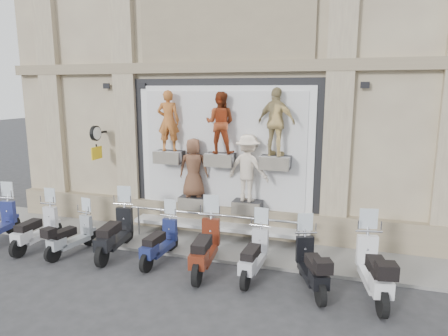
{
  "coord_description": "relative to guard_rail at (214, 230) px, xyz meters",
  "views": [
    {
      "loc": [
        3.36,
        -7.83,
        4.22
      ],
      "look_at": [
        0.33,
        1.9,
        2.23
      ],
      "focal_mm": 32.0,
      "sensor_mm": 36.0,
      "label": 1
    }
  ],
  "objects": [
    {
      "name": "ground",
      "position": [
        0.0,
        -2.0,
        -0.47
      ],
      "size": [
        90.0,
        90.0,
        0.0
      ],
      "primitive_type": "plane",
      "color": "#2F2F31",
      "rests_on": "ground"
    },
    {
      "name": "scooter_f",
      "position": [
        0.3,
        -1.52,
        0.38
      ],
      "size": [
        0.83,
        2.13,
        1.69
      ],
      "primitive_type": null,
      "rotation": [
        0.0,
        0.0,
        0.11
      ],
      "color": "#5A1E0F",
      "rests_on": "ground"
    },
    {
      "name": "clock_sign_bracket",
      "position": [
        -3.9,
        0.47,
        2.34
      ],
      "size": [
        0.1,
        0.8,
        1.02
      ],
      "color": "black",
      "rests_on": "ground"
    },
    {
      "name": "scooter_c",
      "position": [
        -3.38,
        -1.58,
        0.22
      ],
      "size": [
        0.79,
        1.75,
        1.37
      ],
      "primitive_type": null,
      "rotation": [
        0.0,
        0.0,
        -0.18
      ],
      "color": "#90979C",
      "rests_on": "ground"
    },
    {
      "name": "sidewalk",
      "position": [
        0.0,
        0.1,
        -0.43
      ],
      "size": [
        16.0,
        2.2,
        0.08
      ],
      "primitive_type": "cube",
      "color": "gray",
      "rests_on": "ground"
    },
    {
      "name": "scooter_e",
      "position": [
        -0.96,
        -1.34,
        0.26
      ],
      "size": [
        0.62,
        1.81,
        1.45
      ],
      "primitive_type": null,
      "rotation": [
        0.0,
        0.0,
        -0.05
      ],
      "color": "#161F50",
      "rests_on": "ground"
    },
    {
      "name": "shop_vitrine",
      "position": [
        0.12,
        0.74,
        1.96
      ],
      "size": [
        5.6,
        0.96,
        4.3
      ],
      "color": "black",
      "rests_on": "ground"
    },
    {
      "name": "scooter_h",
      "position": [
        2.78,
        -1.68,
        0.29
      ],
      "size": [
        1.18,
        1.93,
        1.51
      ],
      "primitive_type": null,
      "rotation": [
        0.0,
        0.0,
        0.37
      ],
      "color": "black",
      "rests_on": "ground"
    },
    {
      "name": "scooter_b",
      "position": [
        -4.55,
        -1.53,
        0.3
      ],
      "size": [
        0.58,
        1.89,
        1.53
      ],
      "primitive_type": null,
      "rotation": [
        0.0,
        0.0,
        0.01
      ],
      "color": "silver",
      "rests_on": "ground"
    },
    {
      "name": "scooter_i",
      "position": [
        4.02,
        -1.62,
        0.38
      ],
      "size": [
        0.98,
        2.17,
        1.7
      ],
      "primitive_type": null,
      "rotation": [
        0.0,
        0.0,
        0.19
      ],
      "color": "white",
      "rests_on": "ground"
    },
    {
      "name": "building",
      "position": [
        0.0,
        5.0,
        5.54
      ],
      "size": [
        14.0,
        8.6,
        12.0
      ],
      "primitive_type": null,
      "color": "#C1B28C",
      "rests_on": "ground"
    },
    {
      "name": "scooter_g",
      "position": [
        1.47,
        -1.47,
        0.28
      ],
      "size": [
        0.62,
        1.85,
        1.48
      ],
      "primitive_type": null,
      "rotation": [
        0.0,
        0.0,
        -0.05
      ],
      "color": "#B2B3B9",
      "rests_on": "ground"
    },
    {
      "name": "scooter_d",
      "position": [
        -2.26,
        -1.3,
        0.37
      ],
      "size": [
        0.86,
        2.13,
        1.68
      ],
      "primitive_type": null,
      "rotation": [
        0.0,
        0.0,
        0.13
      ],
      "color": "black",
      "rests_on": "ground"
    },
    {
      "name": "guard_rail",
      "position": [
        0.0,
        0.0,
        0.0
      ],
      "size": [
        5.06,
        0.1,
        0.93
      ],
      "primitive_type": null,
      "color": "#9EA0A5",
      "rests_on": "ground"
    }
  ]
}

